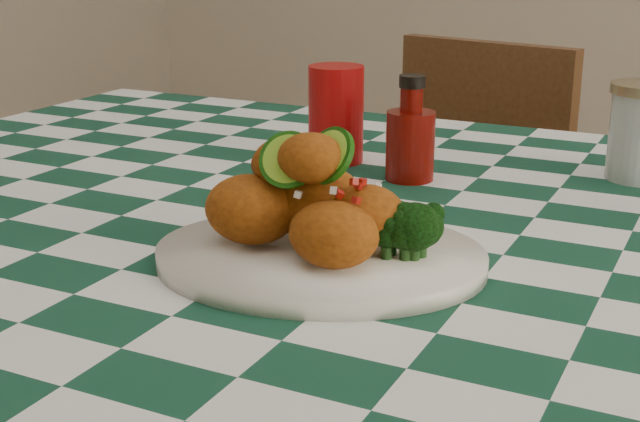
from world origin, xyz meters
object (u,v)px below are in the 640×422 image
at_px(red_tumbler, 336,114).
at_px(fried_chicken_pile, 316,192).
at_px(ketchup_bottle, 411,128).
at_px(wooden_chair_left, 432,264).
at_px(plate, 320,258).

bearing_deg(red_tumbler, fried_chicken_pile, -67.32).
height_order(ketchup_bottle, wooden_chair_left, ketchup_bottle).
bearing_deg(wooden_chair_left, plate, -64.05).
xyz_separation_m(red_tumbler, wooden_chair_left, (-0.05, 0.56, -0.42)).
bearing_deg(red_tumbler, ketchup_bottle, -18.89).
xyz_separation_m(fried_chicken_pile, wooden_chair_left, (-0.20, 0.93, -0.43)).
distance_m(plate, red_tumbler, 0.40).
bearing_deg(ketchup_bottle, fried_chicken_pile, -84.69).
height_order(fried_chicken_pile, ketchup_bottle, ketchup_bottle).
distance_m(plate, ketchup_bottle, 0.33).
bearing_deg(ketchup_bottle, plate, -84.01).
relative_size(plate, ketchup_bottle, 2.35).
distance_m(fried_chicken_pile, wooden_chair_left, 1.04).
bearing_deg(wooden_chair_left, red_tumbler, -71.70).
distance_m(plate, fried_chicken_pile, 0.06).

